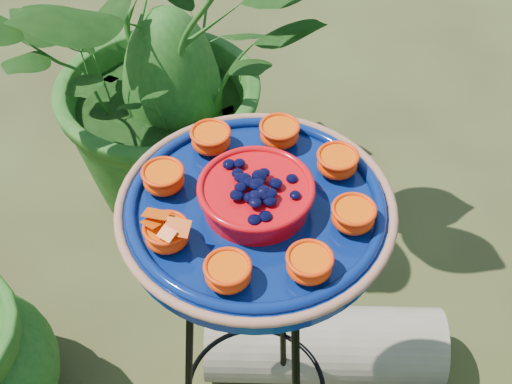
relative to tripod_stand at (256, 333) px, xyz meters
The scene contains 4 objects.
tripod_stand is the anchor object (origin of this frame).
feeder_dish 0.36m from the tripod_stand, 112.28° to the right, with size 0.49×0.49×0.10m.
driftwood_log 0.48m from the tripod_stand, 90.33° to the left, with size 0.19×0.19×0.58m, color gray.
shrub_back_left 0.91m from the tripod_stand, 143.44° to the left, with size 0.89×0.77×0.98m, color #164512.
Camera 1 is at (0.53, -0.59, 1.65)m, focal length 50.00 mm.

